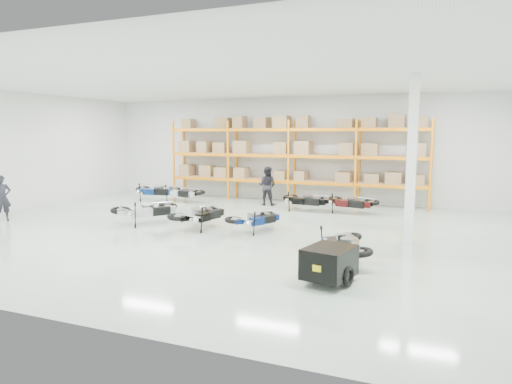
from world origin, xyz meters
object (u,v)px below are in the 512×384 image
at_px(moto_blue_centre, 255,215).
at_px(moto_black_far_left, 200,211).
at_px(moto_back_d, 350,199).
at_px(person_left, 2,198).
at_px(trailer, 329,263).
at_px(moto_back_b, 182,190).
at_px(moto_touring_right, 345,240).
at_px(moto_back_a, 156,188).
at_px(person_back, 267,186).
at_px(moto_back_c, 306,197).
at_px(moto_silver_left, 147,206).

bearing_deg(moto_blue_centre, moto_black_far_left, 34.33).
xyz_separation_m(moto_blue_centre, moto_back_d, (2.09, 4.23, 0.04)).
bearing_deg(moto_back_d, moto_blue_centre, 165.87).
bearing_deg(moto_back_d, person_left, 130.90).
relative_size(trailer, moto_back_b, 1.02).
bearing_deg(moto_touring_right, moto_back_a, 127.23).
bearing_deg(moto_back_d, moto_black_far_left, 151.45).
bearing_deg(moto_back_b, moto_blue_centre, -114.57).
bearing_deg(person_back, moto_black_far_left, 87.18).
bearing_deg(moto_blue_centre, moto_touring_right, 169.71).
distance_m(moto_black_far_left, moto_back_b, 5.72).
bearing_deg(person_back, moto_back_a, 8.03).
relative_size(trailer, person_back, 1.12).
distance_m(moto_blue_centre, moto_back_b, 6.75).
xyz_separation_m(moto_touring_right, moto_back_c, (-2.75, 6.47, 0.01)).
distance_m(moto_silver_left, person_back, 5.64).
bearing_deg(moto_back_d, trailer, -160.37).
relative_size(moto_back_a, person_back, 1.17).
bearing_deg(moto_back_a, moto_back_c, -98.34).
xyz_separation_m(trailer, person_left, (-11.76, 2.28, 0.36)).
bearing_deg(moto_back_c, person_back, 74.08).
bearing_deg(person_back, person_left, 43.12).
bearing_deg(moto_back_c, moto_silver_left, 142.84).
bearing_deg(moto_black_far_left, moto_touring_right, 168.66).
bearing_deg(moto_silver_left, moto_blue_centre, -138.28).
distance_m(moto_back_a, person_back, 5.02).
distance_m(moto_back_b, person_left, 6.91).
height_order(moto_silver_left, moto_back_a, moto_silver_left).
bearing_deg(person_back, trailer, 118.16).
bearing_deg(moto_back_d, moto_back_a, 101.91).
bearing_deg(moto_blue_centre, moto_back_a, -7.45).
relative_size(moto_blue_centre, person_back, 1.02).
bearing_deg(moto_back_b, moto_back_c, -76.53).
bearing_deg(person_left, moto_back_c, -29.97).
xyz_separation_m(moto_touring_right, moto_back_a, (-9.60, 6.58, 0.04)).
bearing_deg(moto_back_b, moto_touring_right, -113.17).
relative_size(moto_black_far_left, moto_back_a, 0.98).
distance_m(moto_black_far_left, moto_touring_right, 5.34).
bearing_deg(moto_touring_right, person_left, 158.35).
bearing_deg(trailer, moto_touring_right, 103.17).
xyz_separation_m(moto_back_d, person_left, (-10.68, -5.87, 0.24)).
xyz_separation_m(moto_blue_centre, moto_silver_left, (-3.75, -0.24, 0.09)).
bearing_deg(moto_back_a, moto_black_far_left, -141.47).
height_order(trailer, moto_back_c, moto_back_c).
bearing_deg(person_left, trailer, -73.67).
bearing_deg(moto_back_b, moto_back_d, -75.41).
height_order(moto_silver_left, trailer, moto_silver_left).
height_order(moto_blue_centre, moto_black_far_left, moto_black_far_left).
xyz_separation_m(moto_black_far_left, moto_back_c, (2.18, 4.41, -0.02)).
relative_size(moto_silver_left, person_back, 1.19).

